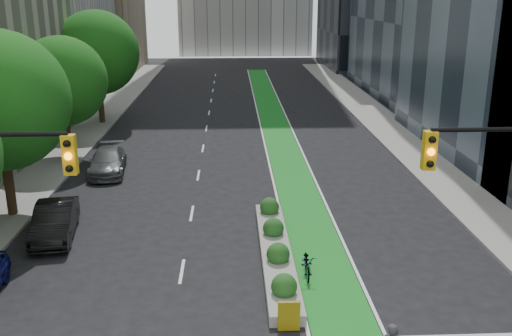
{
  "coord_description": "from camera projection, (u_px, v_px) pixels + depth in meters",
  "views": [
    {
      "loc": [
        -0.52,
        -13.81,
        10.26
      ],
      "look_at": [
        0.51,
        9.61,
        3.0
      ],
      "focal_mm": 40.0,
      "sensor_mm": 36.0,
      "label": 1
    }
  ],
  "objects": [
    {
      "name": "parked_car_left_mid",
      "position": [
        55.0,
        221.0,
        24.72
      ],
      "size": [
        2.2,
        4.72,
        1.5
      ],
      "primitive_type": "imported",
      "rotation": [
        0.0,
        0.0,
        0.14
      ],
      "color": "black",
      "rests_on": "ground"
    },
    {
      "name": "sidewalk_left",
      "position": [
        69.0,
        145.0,
        39.58
      ],
      "size": [
        3.6,
        90.0,
        0.15
      ],
      "primitive_type": "cube",
      "color": "gray",
      "rests_on": "ground"
    },
    {
      "name": "bike_lane_paint",
      "position": [
        276.0,
        128.0,
        44.99
      ],
      "size": [
        2.2,
        70.0,
        0.01
      ],
      "primitive_type": "cube",
      "color": "#177F20",
      "rests_on": "ground"
    },
    {
      "name": "bicycle",
      "position": [
        307.0,
        263.0,
        21.47
      ],
      "size": [
        0.72,
        1.83,
        0.94
      ],
      "primitive_type": "imported",
      "rotation": [
        0.0,
        0.0,
        -0.05
      ],
      "color": "gray",
      "rests_on": "ground"
    },
    {
      "name": "tree_midfar",
      "position": [
        62.0,
        82.0,
        35.31
      ],
      "size": [
        5.6,
        5.6,
        7.76
      ],
      "color": "black",
      "rests_on": "ground"
    },
    {
      "name": "sidewalk_right",
      "position": [
        405.0,
        141.0,
        40.57
      ],
      "size": [
        3.6,
        90.0,
        0.15
      ],
      "primitive_type": "cube",
      "color": "gray",
      "rests_on": "ground"
    },
    {
      "name": "parked_car_left_far",
      "position": [
        108.0,
        161.0,
        33.58
      ],
      "size": [
        2.51,
        5.06,
        1.41
      ],
      "primitive_type": "imported",
      "rotation": [
        0.0,
        0.0,
        0.11
      ],
      "color": "#535557",
      "rests_on": "ground"
    },
    {
      "name": "tree_far",
      "position": [
        97.0,
        53.0,
        44.63
      ],
      "size": [
        6.6,
        6.6,
        9.0
      ],
      "color": "black",
      "rests_on": "ground"
    },
    {
      "name": "median_planter",
      "position": [
        276.0,
        249.0,
        22.9
      ],
      "size": [
        1.2,
        10.26,
        1.1
      ],
      "color": "gray",
      "rests_on": "ground"
    }
  ]
}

